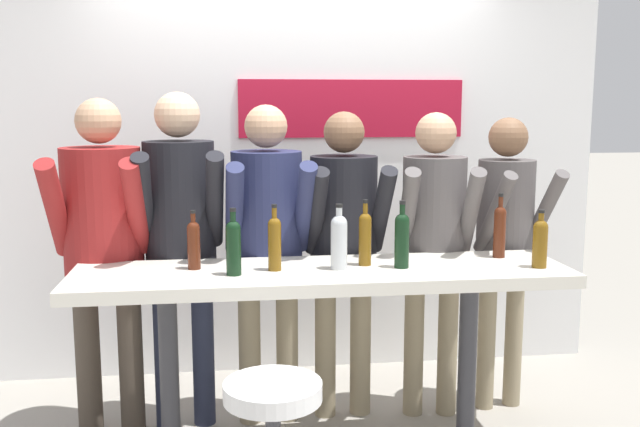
{
  "coord_description": "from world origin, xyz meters",
  "views": [
    {
      "loc": [
        -0.44,
        -3.24,
        1.73
      ],
      "look_at": [
        0.0,
        0.09,
        1.21
      ],
      "focal_mm": 40.0,
      "sensor_mm": 36.0,
      "label": 1
    }
  ],
  "objects_px": {
    "tasting_table": "(322,299)",
    "person_far_left": "(103,232)",
    "wine_bottle_2": "(365,236)",
    "person_right": "(505,229)",
    "wine_bottle_7": "(275,241)",
    "person_center_left": "(267,230)",
    "wine_bottle_4": "(339,239)",
    "person_left": "(180,223)",
    "wine_bottle_6": "(540,241)",
    "wine_bottle_5": "(233,245)",
    "wine_bottle_0": "(402,238)",
    "person_center": "(344,231)",
    "wine_bottle_1": "(500,229)",
    "wine_bottle_3": "(194,243)",
    "person_center_right": "(434,231)"
  },
  "relations": [
    {
      "from": "tasting_table",
      "to": "person_far_left",
      "type": "height_order",
      "value": "person_far_left"
    },
    {
      "from": "person_far_left",
      "to": "wine_bottle_2",
      "type": "xyz_separation_m",
      "value": [
        1.28,
        -0.38,
        0.02
      ]
    },
    {
      "from": "person_right",
      "to": "wine_bottle_7",
      "type": "relative_size",
      "value": 5.3
    },
    {
      "from": "tasting_table",
      "to": "person_center_left",
      "type": "xyz_separation_m",
      "value": [
        -0.23,
        0.46,
        0.26
      ]
    },
    {
      "from": "wine_bottle_4",
      "to": "person_left",
      "type": "bearing_deg",
      "value": 147.78
    },
    {
      "from": "person_left",
      "to": "person_right",
      "type": "bearing_deg",
      "value": -2.78
    },
    {
      "from": "person_left",
      "to": "wine_bottle_6",
      "type": "bearing_deg",
      "value": -21.62
    },
    {
      "from": "wine_bottle_5",
      "to": "wine_bottle_6",
      "type": "bearing_deg",
      "value": -1.51
    },
    {
      "from": "wine_bottle_0",
      "to": "person_right",
      "type": "bearing_deg",
      "value": 34.99
    },
    {
      "from": "tasting_table",
      "to": "person_center_left",
      "type": "bearing_deg",
      "value": 116.58
    },
    {
      "from": "person_center",
      "to": "person_left",
      "type": "bearing_deg",
      "value": -179.73
    },
    {
      "from": "person_left",
      "to": "person_far_left",
      "type": "bearing_deg",
      "value": -178.5
    },
    {
      "from": "wine_bottle_1",
      "to": "wine_bottle_2",
      "type": "height_order",
      "value": "wine_bottle_1"
    },
    {
      "from": "wine_bottle_3",
      "to": "wine_bottle_1",
      "type": "bearing_deg",
      "value": 2.31
    },
    {
      "from": "person_right",
      "to": "wine_bottle_4",
      "type": "distance_m",
      "value": 1.13
    },
    {
      "from": "person_center",
      "to": "wine_bottle_7",
      "type": "bearing_deg",
      "value": -131.28
    },
    {
      "from": "wine_bottle_2",
      "to": "wine_bottle_3",
      "type": "xyz_separation_m",
      "value": [
        -0.81,
        0.02,
        -0.02
      ]
    },
    {
      "from": "person_center",
      "to": "wine_bottle_1",
      "type": "height_order",
      "value": "person_center"
    },
    {
      "from": "person_far_left",
      "to": "wine_bottle_6",
      "type": "relative_size",
      "value": 6.35
    },
    {
      "from": "person_far_left",
      "to": "wine_bottle_5",
      "type": "relative_size",
      "value": 5.71
    },
    {
      "from": "person_far_left",
      "to": "person_right",
      "type": "distance_m",
      "value": 2.16
    },
    {
      "from": "person_center_right",
      "to": "wine_bottle_1",
      "type": "relative_size",
      "value": 5.16
    },
    {
      "from": "person_center_left",
      "to": "wine_bottle_1",
      "type": "height_order",
      "value": "person_center_left"
    },
    {
      "from": "person_center_left",
      "to": "wine_bottle_7",
      "type": "distance_m",
      "value": 0.46
    },
    {
      "from": "person_far_left",
      "to": "person_center",
      "type": "xyz_separation_m",
      "value": [
        1.25,
        0.06,
        -0.04
      ]
    },
    {
      "from": "tasting_table",
      "to": "wine_bottle_0",
      "type": "height_order",
      "value": "wine_bottle_0"
    },
    {
      "from": "person_center",
      "to": "wine_bottle_4",
      "type": "distance_m",
      "value": 0.52
    },
    {
      "from": "person_center_left",
      "to": "wine_bottle_6",
      "type": "distance_m",
      "value": 1.38
    },
    {
      "from": "person_center_right",
      "to": "wine_bottle_7",
      "type": "xyz_separation_m",
      "value": [
        -0.89,
        -0.43,
        0.05
      ]
    },
    {
      "from": "wine_bottle_0",
      "to": "wine_bottle_2",
      "type": "distance_m",
      "value": 0.18
    },
    {
      "from": "wine_bottle_0",
      "to": "tasting_table",
      "type": "bearing_deg",
      "value": 176.46
    },
    {
      "from": "person_right",
      "to": "wine_bottle_1",
      "type": "bearing_deg",
      "value": -123.66
    },
    {
      "from": "person_far_left",
      "to": "person_right",
      "type": "relative_size",
      "value": 1.06
    },
    {
      "from": "person_center",
      "to": "wine_bottle_5",
      "type": "relative_size",
      "value": 5.48
    },
    {
      "from": "wine_bottle_3",
      "to": "wine_bottle_2",
      "type": "bearing_deg",
      "value": -1.68
    },
    {
      "from": "wine_bottle_7",
      "to": "wine_bottle_5",
      "type": "bearing_deg",
      "value": -159.98
    },
    {
      "from": "person_center_left",
      "to": "wine_bottle_4",
      "type": "bearing_deg",
      "value": -59.0
    },
    {
      "from": "person_left",
      "to": "wine_bottle_0",
      "type": "distance_m",
      "value": 1.16
    },
    {
      "from": "person_center_left",
      "to": "wine_bottle_6",
      "type": "relative_size",
      "value": 6.23
    },
    {
      "from": "person_center_left",
      "to": "wine_bottle_4",
      "type": "xyz_separation_m",
      "value": [
        0.31,
        -0.48,
        0.03
      ]
    },
    {
      "from": "person_center_left",
      "to": "wine_bottle_7",
      "type": "height_order",
      "value": "person_center_left"
    },
    {
      "from": "wine_bottle_4",
      "to": "wine_bottle_6",
      "type": "distance_m",
      "value": 0.95
    },
    {
      "from": "wine_bottle_2",
      "to": "person_center",
      "type": "bearing_deg",
      "value": 93.98
    },
    {
      "from": "wine_bottle_0",
      "to": "wine_bottle_5",
      "type": "bearing_deg",
      "value": -176.83
    },
    {
      "from": "wine_bottle_2",
      "to": "tasting_table",
      "type": "bearing_deg",
      "value": -166.3
    },
    {
      "from": "wine_bottle_0",
      "to": "wine_bottle_2",
      "type": "height_order",
      "value": "wine_bottle_0"
    },
    {
      "from": "wine_bottle_2",
      "to": "wine_bottle_3",
      "type": "height_order",
      "value": "wine_bottle_2"
    },
    {
      "from": "person_center_right",
      "to": "wine_bottle_4",
      "type": "xyz_separation_m",
      "value": [
        -0.59,
        -0.44,
        0.05
      ]
    },
    {
      "from": "person_left",
      "to": "wine_bottle_0",
      "type": "height_order",
      "value": "person_left"
    },
    {
      "from": "person_center",
      "to": "wine_bottle_2",
      "type": "bearing_deg",
      "value": -87.37
    }
  ]
}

